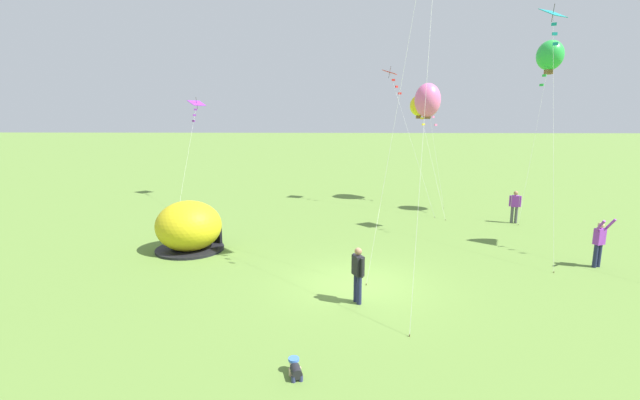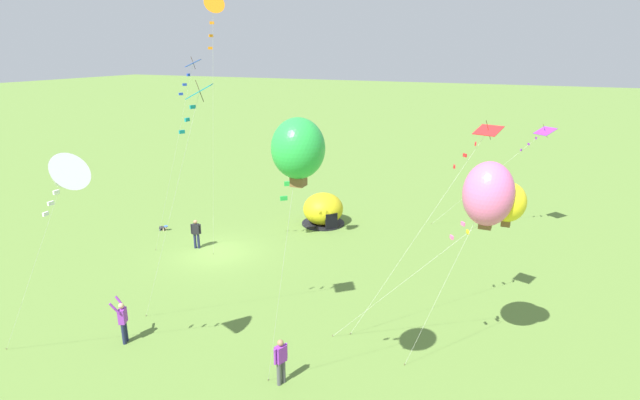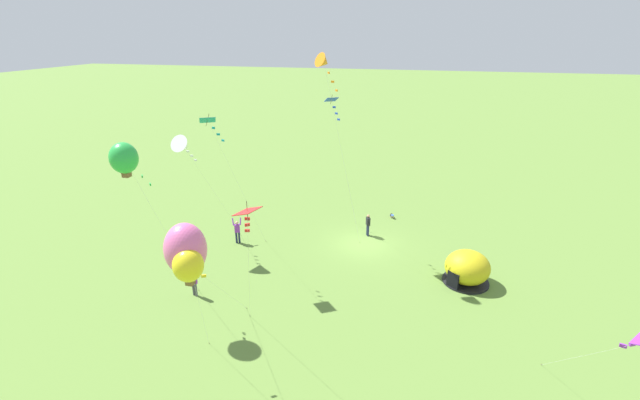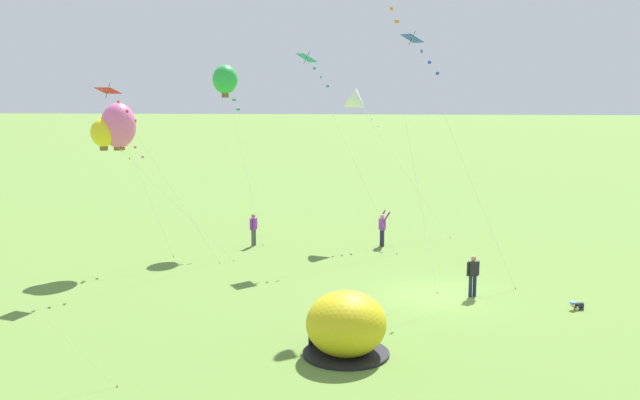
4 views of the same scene
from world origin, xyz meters
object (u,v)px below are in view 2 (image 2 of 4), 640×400
kite_red (481,139)px  person_strolling (281,359)px  kite_blue (190,73)px  kite_teal (196,102)px  person_arms_raised (123,320)px  kite_orange (213,8)px  popup_tent (323,210)px  kite_purple (541,134)px  kite_yellow (508,202)px  kite_white (63,179)px  kite_green (298,149)px  kite_pink (488,194)px  person_near_tent (196,233)px  toddler_crawling (164,228)px

kite_red → person_strolling: bearing=-40.9°
kite_blue → kite_teal: kite_blue is taller
kite_red → kite_teal: 10.14m
person_arms_raised → kite_orange: bearing=176.3°
person_arms_raised → popup_tent: bearing=174.5°
person_arms_raised → kite_red: size_ratio=0.22×
kite_purple → kite_yellow: bearing=-2.6°
person_strolling → kite_purple: 20.99m
kite_white → kite_blue: size_ratio=0.77×
kite_blue → kite_green: kite_blue is taller
person_arms_raised → kite_pink: size_ratio=0.25×
person_near_tent → kite_teal: bearing=40.8°
kite_purple → kite_white: (22.04, -12.56, 1.19)m
kite_yellow → person_near_tent: bearing=-105.7°
kite_orange → person_near_tent: bearing=-123.0°
person_strolling → kite_yellow: kite_yellow is taller
person_near_tent → kite_white: bearing=22.5°
kite_red → popup_tent: bearing=-132.2°
kite_purple → kite_teal: kite_teal is taller
person_arms_raised → kite_orange: kite_orange is taller
person_arms_raised → kite_green: 11.62m
kite_red → kite_blue: (-0.43, -13.27, 2.03)m
kite_red → person_near_tent: bearing=-100.0°
person_near_tent → kite_white: size_ratio=0.21×
popup_tent → kite_teal: kite_teal is taller
kite_yellow → kite_pink: bearing=-55.0°
toddler_crawling → person_near_tent: person_near_tent is taller
toddler_crawling → kite_pink: bearing=71.5°
kite_green → kite_blue: bearing=-130.4°
person_arms_raised → kite_pink: (-3.92, 12.67, 5.58)m
kite_teal → kite_purple: bearing=151.3°
kite_pink → kite_teal: kite_teal is taller
person_arms_raised → kite_white: kite_white is taller
person_strolling → kite_orange: bearing=-134.1°
kite_blue → kite_teal: (6.07, 4.98, -0.52)m
popup_tent → kite_purple: (-3.47, 12.43, 5.28)m
kite_yellow → kite_blue: bearing=-99.5°
toddler_crawling → person_strolling: 17.44m
popup_tent → kite_blue: 13.09m
person_arms_raised → kite_teal: kite_teal is taller
kite_white → kite_red: (-9.04, 10.64, 0.50)m
kite_pink → kite_green: bearing=-37.1°
kite_red → kite_purple: bearing=171.6°
kite_white → kite_yellow: kite_white is taller
kite_purple → kite_teal: size_ratio=0.68×
person_arms_raised → kite_teal: (-0.69, 3.74, 8.48)m
toddler_crawling → kite_blue: size_ratio=0.05×
person_strolling → person_near_tent: 13.51m
popup_tent → person_strolling: size_ratio=1.63×
kite_white → person_strolling: bearing=119.1°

